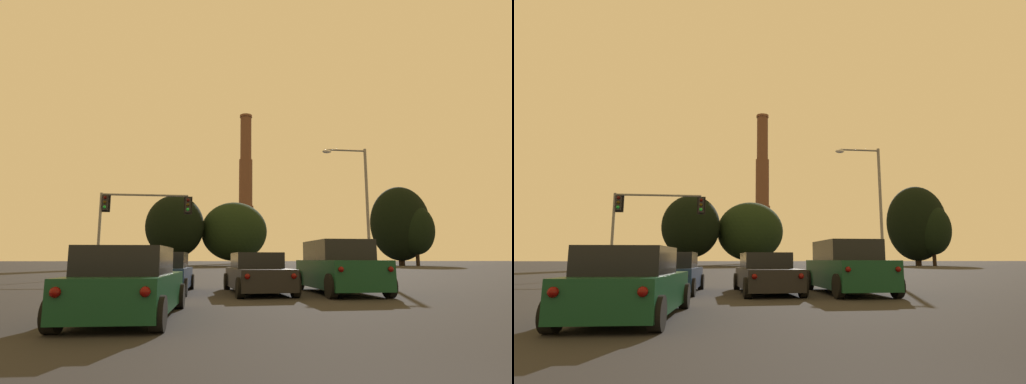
% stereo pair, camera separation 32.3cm
% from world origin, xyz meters
% --- Properties ---
extents(hatchback_left_lane_third, '(2.09, 4.18, 1.44)m').
position_xyz_m(hatchback_left_lane_third, '(-3.36, 6.19, 0.66)').
color(hatchback_left_lane_third, '#0F3823').
rests_on(hatchback_left_lane_third, ground_plane).
extents(sedan_center_lane_second, '(2.18, 4.78, 1.43)m').
position_xyz_m(sedan_center_lane_second, '(0.05, 12.17, 0.67)').
color(sedan_center_lane_second, black).
rests_on(sedan_center_lane_second, ground_plane).
extents(suv_right_lane_second, '(2.15, 4.92, 1.86)m').
position_xyz_m(suv_right_lane_second, '(2.92, 11.68, 0.90)').
color(suv_right_lane_second, '#0F3823').
rests_on(suv_right_lane_second, ground_plane).
extents(hatchback_left_lane_second, '(2.06, 4.17, 1.44)m').
position_xyz_m(hatchback_left_lane_second, '(-3.25, 12.59, 0.66)').
color(hatchback_left_lane_second, navy).
rests_on(hatchback_left_lane_second, ground_plane).
extents(traffic_light_overhead_left, '(6.29, 0.50, 5.65)m').
position_xyz_m(traffic_light_overhead_left, '(-6.72, 25.43, 4.36)').
color(traffic_light_overhead_left, slate).
rests_on(traffic_light_overhead_left, ground_plane).
extents(street_lamp, '(3.23, 0.36, 8.95)m').
position_xyz_m(street_lamp, '(8.89, 23.90, 5.46)').
color(street_lamp, slate).
rests_on(street_lamp, ground_plane).
extents(smokestack, '(7.81, 7.81, 46.98)m').
position_xyz_m(smokestack, '(10.85, 119.49, 18.45)').
color(smokestack, '#523427').
rests_on(smokestack, ground_plane).
extents(treeline_center_left, '(12.93, 11.64, 12.37)m').
position_xyz_m(treeline_center_left, '(4.09, 76.23, 6.62)').
color(treeline_center_left, black).
rests_on(treeline_center_left, ground_plane).
extents(treeline_left_mid, '(7.04, 6.34, 11.59)m').
position_xyz_m(treeline_left_mid, '(38.64, 69.84, 6.81)').
color(treeline_left_mid, black).
rests_on(treeline_left_mid, ground_plane).
extents(treeline_far_left, '(11.56, 10.40, 15.64)m').
position_xyz_m(treeline_far_left, '(36.88, 72.69, 8.27)').
color(treeline_far_left, black).
rests_on(treeline_far_left, ground_plane).
extents(treeline_center_right, '(10.76, 9.69, 13.09)m').
position_xyz_m(treeline_center_right, '(-7.22, 73.19, 7.27)').
color(treeline_center_right, black).
rests_on(treeline_center_right, ground_plane).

